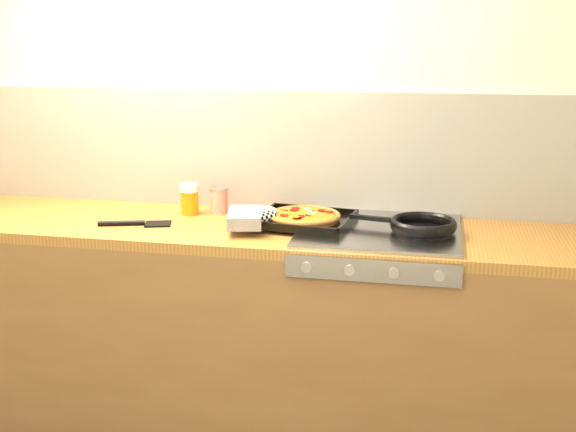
% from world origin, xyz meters
% --- Properties ---
extents(room_shell, '(3.20, 3.20, 3.20)m').
position_xyz_m(room_shell, '(0.00, 1.39, 1.15)').
color(room_shell, white).
rests_on(room_shell, ground).
extents(counter_run, '(3.20, 0.62, 0.90)m').
position_xyz_m(counter_run, '(0.00, 1.10, 0.45)').
color(counter_run, brown).
rests_on(counter_run, ground).
extents(stovetop, '(0.60, 0.56, 0.02)m').
position_xyz_m(stovetop, '(0.45, 1.10, 0.91)').
color(stovetop, '#929397').
rests_on(stovetop, counter_run).
extents(pizza_on_tray, '(0.49, 0.40, 0.06)m').
position_xyz_m(pizza_on_tray, '(0.10, 1.10, 0.94)').
color(pizza_on_tray, black).
rests_on(pizza_on_tray, stovetop).
extents(frying_pan, '(0.43, 0.29, 0.04)m').
position_xyz_m(frying_pan, '(0.60, 1.09, 0.94)').
color(frying_pan, black).
rests_on(frying_pan, stovetop).
extents(tomato_can, '(0.10, 0.10, 0.11)m').
position_xyz_m(tomato_can, '(-0.23, 1.26, 0.95)').
color(tomato_can, '#98140C').
rests_on(tomato_can, counter_run).
extents(juice_glass, '(0.10, 0.10, 0.13)m').
position_xyz_m(juice_glass, '(-0.34, 1.22, 0.97)').
color(juice_glass, orange).
rests_on(juice_glass, counter_run).
extents(wooden_spoon, '(0.30, 0.07, 0.02)m').
position_xyz_m(wooden_spoon, '(0.07, 1.27, 0.91)').
color(wooden_spoon, '#9D6742').
rests_on(wooden_spoon, counter_run).
extents(black_spatula, '(0.28, 0.13, 0.02)m').
position_xyz_m(black_spatula, '(-0.49, 1.01, 0.91)').
color(black_spatula, black).
rests_on(black_spatula, counter_run).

